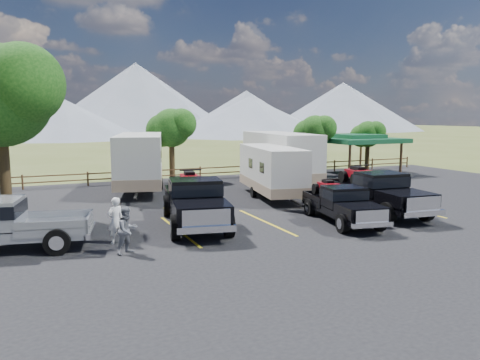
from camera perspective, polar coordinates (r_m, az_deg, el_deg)
name	(u,v)px	position (r m, az deg, el deg)	size (l,w,h in m)	color
ground	(359,240)	(18.75, 14.31, -7.06)	(320.00, 320.00, 0.00)	#4D5925
asphalt_lot	(316,223)	(21.10, 9.24, -5.18)	(44.00, 34.00, 0.04)	black
stall_lines	(304,218)	(21.91, 7.81, -4.60)	(12.12, 5.50, 0.01)	yellow
tree_ne_a	(315,132)	(37.22, 9.09, 5.84)	(3.11, 2.92, 4.76)	black
tree_ne_b	(368,134)	(41.59, 15.30, 5.39)	(2.77, 2.59, 4.27)	black
tree_north	(171,128)	(34.45, -8.42, 6.29)	(3.46, 3.24, 5.25)	black
rail_fence	(225,170)	(35.51, -1.81, 1.19)	(36.12, 0.12, 1.00)	brown
pavilion	(356,139)	(39.58, 13.98, 4.82)	(6.20, 6.20, 3.22)	brown
mountain_range	(46,102)	(120.21, -22.58, 8.80)	(209.00, 71.00, 20.00)	gray
rig_left	(195,200)	(20.26, -5.56, -2.43)	(3.47, 7.12, 2.28)	black
rig_center	(341,203)	(21.21, 12.24, -2.72)	(2.68, 5.66, 1.81)	black
rig_right	(377,191)	(23.73, 16.40, -1.27)	(2.88, 6.83, 2.22)	black
trailer_left	(140,162)	(29.75, -12.10, 2.21)	(4.67, 10.18, 3.54)	silver
trailer_center	(272,171)	(26.86, 3.90, 1.08)	(3.41, 8.47, 2.93)	silver
trailer_right	(280,158)	(31.67, 4.93, 2.69)	(3.53, 10.24, 3.54)	silver
pickup_silver	(2,224)	(18.37, -26.99, -4.79)	(6.42, 3.21, 1.84)	#A2A6AB
person_a	(116,220)	(17.93, -14.93, -4.78)	(0.63, 0.41, 1.73)	white
person_b	(127,230)	(16.52, -13.57, -5.97)	(0.80, 0.62, 1.64)	slate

